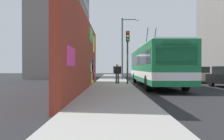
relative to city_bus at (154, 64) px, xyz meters
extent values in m
plane|color=#232326|center=(0.54, 1.80, -1.75)|extent=(80.00, 80.00, 0.00)
cube|color=#9E9B93|center=(0.54, 3.40, -1.67)|extent=(48.00, 3.20, 0.15)
cube|color=maroon|center=(-3.49, 5.15, 0.60)|extent=(13.95, 0.30, 4.69)
cube|color=yellow|center=(-0.52, 4.99, -0.26)|extent=(1.71, 0.02, 0.64)
cube|color=#8C19D8|center=(0.60, 4.99, -0.39)|extent=(1.31, 0.02, 1.77)
cube|color=green|center=(0.03, 4.99, -0.01)|extent=(1.21, 0.02, 1.01)
cube|color=green|center=(-0.84, 4.99, 2.19)|extent=(2.02, 0.02, 0.97)
cube|color=yellow|center=(0.02, 4.99, -1.13)|extent=(1.62, 0.02, 0.80)
cube|color=#F2338C|center=(-8.64, 4.99, 0.15)|extent=(1.60, 0.02, 0.74)
cube|color=yellow|center=(1.29, 4.99, 1.77)|extent=(0.98, 0.02, 1.40)
cube|color=gray|center=(13.73, 11.00, 7.11)|extent=(8.59, 7.52, 17.73)
cube|color=black|center=(13.73, 7.22, 2.65)|extent=(7.30, 0.04, 1.10)
cube|color=black|center=(13.73, 7.22, 5.85)|extent=(7.30, 0.04, 1.10)
cube|color=black|center=(13.73, 7.22, 9.05)|extent=(7.30, 0.04, 1.10)
cube|color=#19723F|center=(0.01, 0.00, -0.02)|extent=(11.42, 2.62, 2.56)
cube|color=silver|center=(0.01, 0.00, 1.32)|extent=(10.97, 2.41, 0.12)
cube|color=white|center=(0.01, 0.00, -0.75)|extent=(11.44, 2.64, 0.44)
cube|color=black|center=(-5.69, 0.00, 0.43)|extent=(0.04, 2.22, 1.15)
cube|color=black|center=(0.01, 0.00, 0.37)|extent=(10.51, 2.65, 0.82)
cube|color=orange|center=(-5.68, 0.00, 1.01)|extent=(0.06, 1.44, 0.28)
cylinder|color=black|center=(1.72, -0.35, 2.16)|extent=(1.43, 0.06, 2.00)
cylinder|color=black|center=(1.72, 0.35, 2.16)|extent=(1.43, 0.06, 2.00)
cylinder|color=black|center=(-3.65, -1.19, -1.25)|extent=(1.00, 0.28, 1.00)
cylinder|color=black|center=(-3.65, 1.19, -1.25)|extent=(1.00, 0.28, 1.00)
cylinder|color=black|center=(3.66, -1.19, -1.25)|extent=(1.00, 0.28, 1.00)
cylinder|color=black|center=(3.66, 1.19, -1.25)|extent=(1.00, 0.28, 1.00)
cylinder|color=black|center=(-0.41, -4.39, -1.43)|extent=(0.64, 0.22, 0.64)
cube|color=#C6B793|center=(4.43, -5.20, -1.10)|extent=(4.45, 1.74, 0.66)
cube|color=black|center=(4.51, -5.20, -0.47)|extent=(2.67, 1.57, 0.60)
cylinder|color=black|center=(2.96, -5.97, -1.43)|extent=(0.64, 0.22, 0.64)
cylinder|color=black|center=(2.96, -4.43, -1.43)|extent=(0.64, 0.22, 0.64)
cylinder|color=black|center=(5.89, -5.97, -1.43)|extent=(0.64, 0.22, 0.64)
cylinder|color=black|center=(5.89, -4.43, -1.43)|extent=(0.64, 0.22, 0.64)
cube|color=navy|center=(10.61, -5.20, -1.10)|extent=(4.85, 1.73, 0.66)
cube|color=black|center=(10.71, -5.20, -0.47)|extent=(2.91, 1.55, 0.60)
cylinder|color=black|center=(9.02, -5.96, -1.43)|extent=(0.64, 0.22, 0.64)
cylinder|color=black|center=(9.02, -4.44, -1.43)|extent=(0.64, 0.22, 0.64)
cylinder|color=black|center=(12.21, -5.96, -1.43)|extent=(0.64, 0.22, 0.64)
cylinder|color=black|center=(12.21, -4.44, -1.43)|extent=(0.64, 0.22, 0.64)
cylinder|color=#2D3F59|center=(0.76, 2.88, -1.19)|extent=(0.14, 0.14, 0.82)
cylinder|color=#2D3F59|center=(0.76, 3.05, -1.19)|extent=(0.14, 0.14, 0.82)
cube|color=black|center=(0.76, 2.97, -0.47)|extent=(0.22, 0.48, 0.62)
cylinder|color=black|center=(0.76, 2.67, -0.43)|extent=(0.09, 0.09, 0.59)
cylinder|color=black|center=(0.76, 3.26, -0.43)|extent=(0.09, 0.09, 0.59)
sphere|color=tan|center=(0.76, 2.97, -0.05)|extent=(0.22, 0.22, 0.22)
cylinder|color=#2D382D|center=(0.27, 2.15, 0.56)|extent=(0.14, 0.14, 4.31)
cube|color=black|center=(0.05, 2.15, 2.26)|extent=(0.20, 0.28, 0.84)
sphere|color=red|center=(-0.06, 2.15, 2.54)|extent=(0.18, 0.18, 0.18)
sphere|color=yellow|center=(-0.06, 2.15, 2.26)|extent=(0.18, 0.18, 0.18)
sphere|color=green|center=(-0.06, 2.15, 1.98)|extent=(0.18, 0.18, 0.18)
cylinder|color=#4C4C51|center=(6.85, 2.25, 1.88)|extent=(0.18, 0.18, 6.96)
cylinder|color=#4C4C51|center=(6.85, 1.39, 5.21)|extent=(0.10, 1.72, 0.10)
ellipsoid|color=silver|center=(6.85, 0.53, 5.16)|extent=(0.44, 0.28, 0.20)
camera|label=1|loc=(-16.60, 3.42, -0.29)|focal=33.16mm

